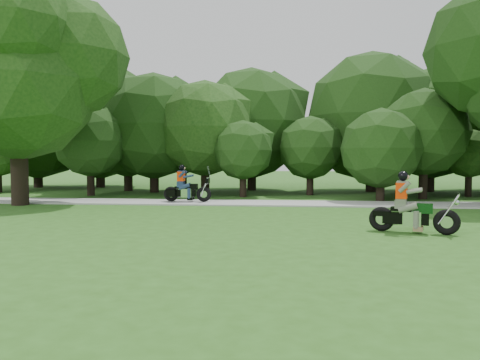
{
  "coord_description": "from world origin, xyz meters",
  "views": [
    {
      "loc": [
        0.44,
        -11.66,
        2.04
      ],
      "look_at": [
        -1.01,
        2.71,
        1.28
      ],
      "focal_mm": 35.0,
      "sensor_mm": 36.0,
      "label": 1
    }
  ],
  "objects": [
    {
      "name": "chopper_motorcycle",
      "position": [
        3.64,
        0.97,
        0.6
      ],
      "size": [
        2.24,
        1.04,
        1.63
      ],
      "rotation": [
        0.0,
        0.0,
        -0.3
      ],
      "color": "black",
      "rests_on": "ground"
    },
    {
      "name": "tree_line",
      "position": [
        0.06,
        14.97,
        3.75
      ],
      "size": [
        39.98,
        12.92,
        7.87
      ],
      "color": "black",
      "rests_on": "ground"
    },
    {
      "name": "walkway",
      "position": [
        0.0,
        8.0,
        0.03
      ],
      "size": [
        60.0,
        2.2,
        0.06
      ],
      "primitive_type": "cube",
      "color": "#969691",
      "rests_on": "ground"
    },
    {
      "name": "touring_motorcycle",
      "position": [
        -3.95,
        8.0,
        0.64
      ],
      "size": [
        2.08,
        0.59,
        1.59
      ],
      "rotation": [
        0.0,
        0.0,
        -0.01
      ],
      "color": "black",
      "rests_on": "walkway"
    },
    {
      "name": "ground",
      "position": [
        0.0,
        0.0,
        0.0
      ],
      "size": [
        100.0,
        100.0,
        0.0
      ],
      "primitive_type": "plane",
      "color": "#2B5718",
      "rests_on": "ground"
    },
    {
      "name": "big_tree_west",
      "position": [
        -10.54,
        6.85,
        5.76
      ],
      "size": [
        8.64,
        6.56,
        9.96
      ],
      "color": "black",
      "rests_on": "ground"
    }
  ]
}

